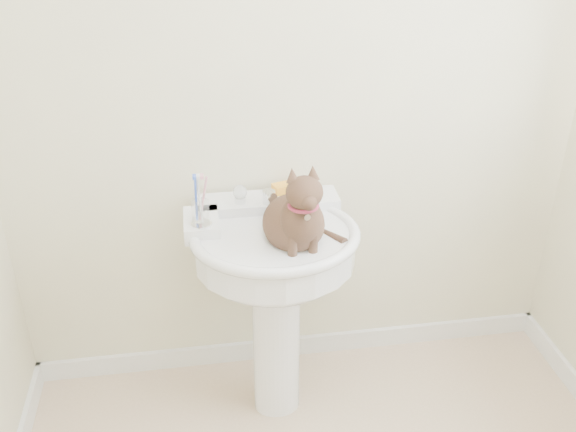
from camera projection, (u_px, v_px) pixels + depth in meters
name	position (u px, v px, depth m)	size (l,w,h in m)	color
wall_back	(298.00, 78.00, 2.27)	(2.20, 0.00, 2.50)	beige
baseboard_back	(296.00, 346.00, 2.84)	(2.20, 0.02, 0.09)	white
pedestal_sink	(275.00, 267.00, 2.28)	(0.61, 0.59, 0.83)	white
faucet	(269.00, 193.00, 2.31)	(0.28, 0.12, 0.14)	silver
soap_bar	(285.00, 188.00, 2.40)	(0.09, 0.06, 0.03)	orange
toothbrush_cup	(201.00, 212.00, 2.16)	(0.07, 0.07, 0.18)	silver
cat	(296.00, 219.00, 2.12)	(0.23, 0.29, 0.42)	brown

